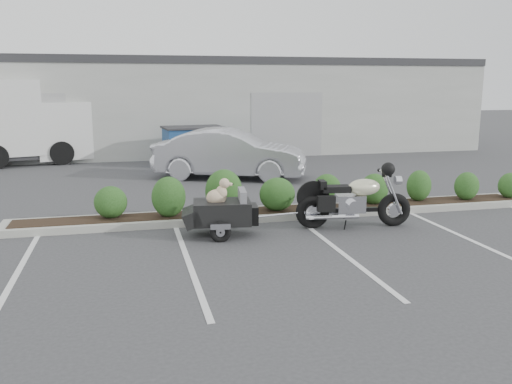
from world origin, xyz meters
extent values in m
plane|color=#38383A|center=(0.00, 0.00, 0.00)|extent=(90.00, 90.00, 0.00)
cube|color=#9E9E93|center=(1.00, 2.20, 0.07)|extent=(12.00, 1.00, 0.15)
cube|color=#9EA099|center=(0.00, 17.00, 2.00)|extent=(26.00, 10.00, 4.00)
torus|color=black|center=(1.25, 1.04, 0.35)|extent=(0.72, 0.27, 0.71)
torus|color=black|center=(2.98, 0.82, 0.35)|extent=(0.72, 0.27, 0.71)
cylinder|color=silver|center=(1.25, 1.04, 0.35)|extent=(0.31, 0.16, 0.29)
cylinder|color=silver|center=(2.98, 0.82, 0.35)|extent=(0.26, 0.14, 0.25)
cylinder|color=silver|center=(2.89, 0.72, 0.74)|extent=(0.46, 0.11, 0.94)
cylinder|color=silver|center=(2.92, 0.93, 0.74)|extent=(0.46, 0.11, 0.94)
cylinder|color=silver|center=(2.74, 0.85, 1.14)|extent=(0.13, 0.74, 0.04)
cylinder|color=silver|center=(3.03, 0.81, 0.97)|extent=(0.15, 0.20, 0.19)
sphere|color=black|center=(2.65, 0.54, 1.26)|extent=(0.31, 0.31, 0.27)
cube|color=silver|center=(2.04, 0.94, 0.51)|extent=(0.62, 0.43, 0.36)
cube|color=black|center=(2.14, 0.92, 0.37)|extent=(0.95, 0.23, 0.08)
ellipsoid|color=#EEEBC0|center=(2.32, 0.90, 0.84)|extent=(0.74, 0.48, 0.35)
cube|color=black|center=(1.72, 0.98, 0.82)|extent=(0.62, 0.39, 0.13)
cube|color=black|center=(1.44, 1.02, 0.92)|extent=(0.17, 0.33, 0.17)
cylinder|color=silver|center=(1.59, 0.80, 0.27)|extent=(1.11, 0.24, 0.09)
cylinder|color=silver|center=(1.64, 1.18, 0.27)|extent=(1.11, 0.24, 0.09)
cube|color=black|center=(1.42, 0.72, 0.58)|extent=(0.37, 0.19, 0.32)
cube|color=black|center=(-0.66, 0.93, 0.47)|extent=(1.19, 0.89, 0.44)
cube|color=slate|center=(-0.27, 0.88, 0.76)|extent=(0.21, 0.66, 0.32)
cube|color=slate|center=(-0.61, 0.92, 0.58)|extent=(0.82, 0.74, 0.04)
cube|color=black|center=(-1.24, 1.01, 0.40)|extent=(0.49, 0.80, 0.39)
cube|color=black|center=(-0.08, 0.85, 0.42)|extent=(0.28, 0.55, 0.36)
torus|color=black|center=(-0.77, 0.50, 0.19)|extent=(0.42, 0.17, 0.41)
torus|color=black|center=(-0.66, 1.38, 0.19)|extent=(0.42, 0.17, 0.41)
cube|color=silver|center=(-0.78, 0.45, 0.32)|extent=(0.39, 0.13, 0.11)
cube|color=silver|center=(-0.65, 1.43, 0.32)|extent=(0.39, 0.13, 0.11)
cylinder|color=black|center=(-0.71, 0.94, 0.19)|extent=(0.16, 0.95, 0.04)
cylinder|color=silver|center=(0.17, 0.82, 0.35)|extent=(0.63, 0.12, 0.04)
ellipsoid|color=#CFB18B|center=(-0.77, 0.93, 0.77)|extent=(0.43, 0.32, 0.32)
ellipsoid|color=#CFB18B|center=(-0.67, 0.92, 0.86)|extent=(0.25, 0.24, 0.29)
sphere|color=#CFB18B|center=(-0.61, 0.91, 1.05)|extent=(0.22, 0.22, 0.20)
ellipsoid|color=#CFB18B|center=(-0.52, 0.90, 1.03)|extent=(0.16, 0.10, 0.07)
sphere|color=black|center=(-0.45, 0.89, 1.03)|extent=(0.04, 0.04, 0.04)
ellipsoid|color=#CFB18B|center=(-0.66, 0.86, 1.07)|extent=(0.06, 0.05, 0.11)
ellipsoid|color=#CFB18B|center=(-0.64, 0.97, 1.07)|extent=(0.06, 0.05, 0.11)
cylinder|color=#CFB18B|center=(-0.65, 0.85, 0.66)|extent=(0.05, 0.05, 0.13)
cylinder|color=#CFB18B|center=(-0.63, 0.98, 0.66)|extent=(0.05, 0.05, 0.13)
imported|color=silver|center=(0.75, 7.41, 0.78)|extent=(5.01, 3.29, 1.56)
cube|color=navy|center=(-0.02, 10.52, 0.68)|extent=(2.17, 1.57, 1.36)
cube|color=#2D2D30|center=(-0.02, 10.52, 1.38)|extent=(2.30, 1.69, 0.07)
cube|color=silver|center=(-4.83, 12.82, 1.20)|extent=(2.43, 2.63, 2.12)
cube|color=black|center=(-4.83, 12.82, 0.92)|extent=(0.54, 1.79, 0.96)
cube|color=#2D2D30|center=(-6.97, 12.25, 0.34)|extent=(7.06, 3.77, 0.19)
cylinder|color=black|center=(-4.74, 11.74, 0.43)|extent=(0.91, 0.48, 0.87)
cylinder|color=black|center=(-5.28, 13.79, 0.43)|extent=(0.91, 0.48, 0.87)
camera|label=1|loc=(-2.44, -9.25, 2.94)|focal=38.00mm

